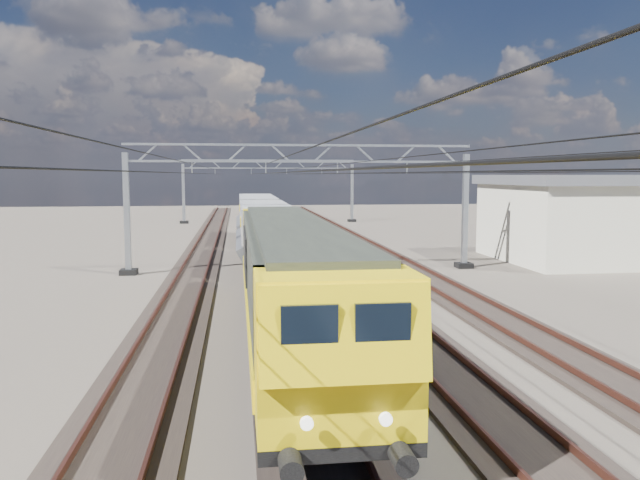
{
  "coord_description": "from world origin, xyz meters",
  "views": [
    {
      "loc": [
        -3.57,
        -30.63,
        5.42
      ],
      "look_at": [
        0.21,
        -2.11,
        2.4
      ],
      "focal_mm": 35.0,
      "sensor_mm": 36.0,
      "label": 1
    }
  ],
  "objects": [
    {
      "name": "track_outer_west",
      "position": [
        -6.0,
        0.0,
        0.07
      ],
      "size": [
        2.6,
        140.0,
        0.3
      ],
      "color": "black",
      "rests_on": "ground"
    },
    {
      "name": "track_outer_east",
      "position": [
        6.0,
        0.0,
        0.07
      ],
      "size": [
        2.6,
        140.0,
        0.3
      ],
      "color": "black",
      "rests_on": "ground"
    },
    {
      "name": "locomotive",
      "position": [
        -2.0,
        -11.57,
        2.33
      ],
      "size": [
        2.76,
        21.1,
        3.62
      ],
      "color": "black",
      "rests_on": "ground"
    },
    {
      "name": "catenary_gantry_mid",
      "position": [
        0.0,
        4.0,
        3.91
      ],
      "size": [
        19.9,
        0.9,
        7.11
      ],
      "color": "#9BA3A9",
      "rests_on": "ground"
    },
    {
      "name": "hopper_wagon_mid",
      "position": [
        -2.0,
        20.32,
        2.23
      ],
      "size": [
        3.38,
        13.0,
        3.25
      ],
      "color": "black",
      "rests_on": "ground"
    },
    {
      "name": "hopper_wagon_lead",
      "position": [
        -2.0,
        6.12,
        2.23
      ],
      "size": [
        3.38,
        13.0,
        3.25
      ],
      "color": "black",
      "rests_on": "ground"
    },
    {
      "name": "ground",
      "position": [
        0.0,
        0.0,
        0.0
      ],
      "size": [
        160.0,
        160.0,
        0.0
      ],
      "primitive_type": "plane",
      "color": "#2A2520",
      "rests_on": "ground"
    },
    {
      "name": "track_loco",
      "position": [
        -2.0,
        0.0,
        0.07
      ],
      "size": [
        2.6,
        140.0,
        0.3
      ],
      "color": "black",
      "rests_on": "ground"
    },
    {
      "name": "catenary_gantry_far",
      "position": [
        0.0,
        40.0,
        3.91
      ],
      "size": [
        19.9,
        0.9,
        7.11
      ],
      "color": "#9BA3A9",
      "rests_on": "ground"
    },
    {
      "name": "track_inner_east",
      "position": [
        2.0,
        0.0,
        0.07
      ],
      "size": [
        2.6,
        140.0,
        0.3
      ],
      "color": "black",
      "rests_on": "ground"
    },
    {
      "name": "overhead_wires",
      "position": [
        0.0,
        8.0,
        5.75
      ],
      "size": [
        12.03,
        140.0,
        0.53
      ],
      "color": "black",
      "rests_on": "ground"
    }
  ]
}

